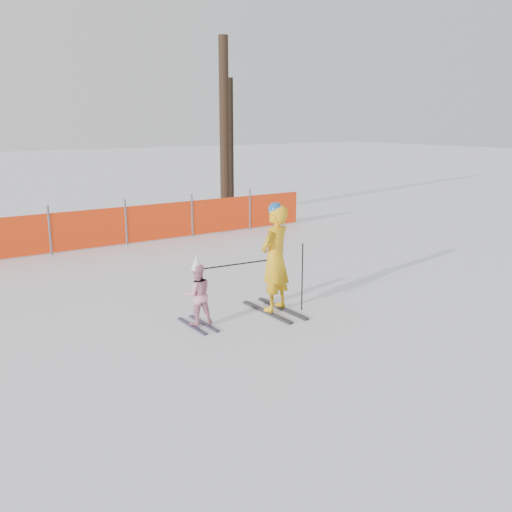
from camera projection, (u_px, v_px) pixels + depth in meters
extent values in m
plane|color=white|center=(273.00, 319.00, 9.68)|extent=(120.00, 120.00, 0.00)
cube|color=black|center=(267.00, 312.00, 9.96)|extent=(0.09, 1.38, 0.04)
cube|color=black|center=(282.00, 308.00, 10.15)|extent=(0.09, 1.38, 0.04)
imported|color=#F5B114|center=(275.00, 258.00, 9.84)|extent=(0.79, 0.66, 1.85)
sphere|color=#1C569B|center=(275.00, 209.00, 9.64)|extent=(0.24, 0.24, 0.24)
cube|color=black|center=(192.00, 326.00, 9.29)|extent=(0.09, 0.91, 0.03)
cube|color=black|center=(204.00, 323.00, 9.41)|extent=(0.09, 0.91, 0.03)
imported|color=pink|center=(197.00, 294.00, 9.23)|extent=(0.56, 0.48, 1.01)
cone|color=silver|center=(196.00, 262.00, 9.11)|extent=(0.19, 0.19, 0.24)
cylinder|color=black|center=(302.00, 277.00, 10.01)|extent=(0.02, 0.02, 1.21)
cylinder|color=black|center=(237.00, 264.00, 9.49)|extent=(1.22, 0.13, 0.02)
cylinder|color=#595960|center=(50.00, 230.00, 14.15)|extent=(0.06, 0.06, 1.25)
cylinder|color=#595960|center=(126.00, 222.00, 15.26)|extent=(0.06, 0.06, 1.25)
cylinder|color=#595960|center=(192.00, 215.00, 16.36)|extent=(0.06, 0.06, 1.25)
cylinder|color=#595960|center=(250.00, 209.00, 17.46)|extent=(0.06, 0.06, 1.25)
cube|color=#FF3B0D|center=(3.00, 238.00, 13.57)|extent=(17.81, 0.03, 1.00)
cylinder|color=black|center=(224.00, 128.00, 19.47)|extent=(0.33, 0.33, 6.03)
cylinder|color=black|center=(230.00, 147.00, 20.32)|extent=(0.22, 0.22, 4.74)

